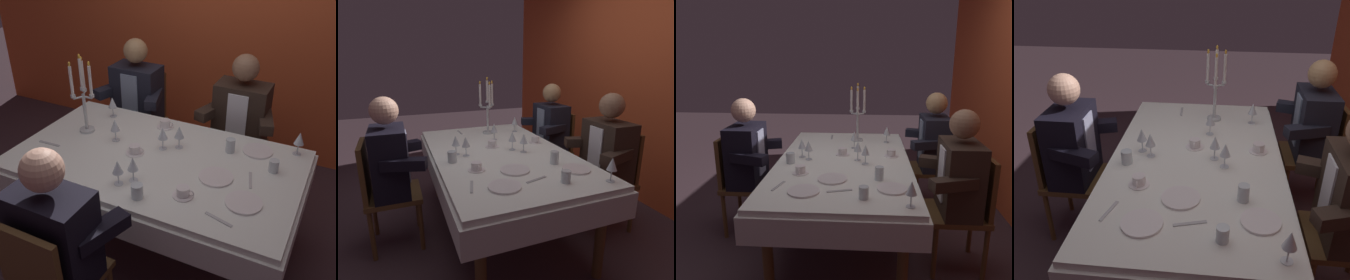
{
  "view_description": "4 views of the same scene",
  "coord_description": "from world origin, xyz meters",
  "views": [
    {
      "loc": [
        1.06,
        -1.98,
        2.16
      ],
      "look_at": [
        0.09,
        -0.0,
        0.9
      ],
      "focal_mm": 42.5,
      "sensor_mm": 36.0,
      "label": 1
    },
    {
      "loc": [
        2.15,
        -0.79,
        1.51
      ],
      "look_at": [
        0.19,
        -0.02,
        0.9
      ],
      "focal_mm": 30.02,
      "sensor_mm": 36.0,
      "label": 2
    },
    {
      "loc": [
        2.64,
        0.19,
        1.63
      ],
      "look_at": [
        0.08,
        0.01,
        0.94
      ],
      "focal_mm": 35.31,
      "sensor_mm": 36.0,
      "label": 3
    },
    {
      "loc": [
        2.02,
        0.13,
        1.93
      ],
      "look_at": [
        0.07,
        -0.08,
        0.91
      ],
      "focal_mm": 38.64,
      "sensor_mm": 36.0,
      "label": 4
    }
  ],
  "objects": [
    {
      "name": "water_tumbler_2",
      "position": [
        0.1,
        -0.43,
        0.78
      ],
      "size": [
        0.07,
        0.07,
        0.09
      ],
      "primitive_type": "cylinder",
      "color": "silver",
      "rests_on": "dining_table"
    },
    {
      "name": "wine_glass_2",
      "position": [
        0.0,
        -0.29,
        0.85
      ],
      "size": [
        0.07,
        0.07,
        0.16
      ],
      "color": "silver",
      "rests_on": "dining_table"
    },
    {
      "name": "dinner_plate_0",
      "position": [
        0.59,
        0.37,
        0.75
      ],
      "size": [
        0.2,
        0.2,
        0.01
      ],
      "primitive_type": "cylinder",
      "color": "white",
      "rests_on": "dining_table"
    },
    {
      "name": "seated_diner_2",
      "position": [
        0.32,
        0.89,
        0.74
      ],
      "size": [
        0.63,
        0.48,
        1.24
      ],
      "color": "brown",
      "rests_on": "ground_plane"
    },
    {
      "name": "wine_glass_5",
      "position": [
        -0.59,
        0.39,
        0.85
      ],
      "size": [
        0.07,
        0.07,
        0.16
      ],
      "color": "silver",
      "rests_on": "dining_table"
    },
    {
      "name": "dinner_plate_1",
      "position": [
        0.44,
        -0.05,
        0.75
      ],
      "size": [
        0.21,
        0.21,
        0.01
      ],
      "primitive_type": "cylinder",
      "color": "white",
      "rests_on": "dining_table"
    },
    {
      "name": "coffee_cup_1",
      "position": [
        0.33,
        -0.3,
        0.77
      ],
      "size": [
        0.13,
        0.12,
        0.06
      ],
      "color": "white",
      "rests_on": "dining_table"
    },
    {
      "name": "wine_glass_0",
      "position": [
        -0.37,
        0.08,
        0.86
      ],
      "size": [
        0.07,
        0.07,
        0.16
      ],
      "color": "silver",
      "rests_on": "dining_table"
    },
    {
      "name": "seated_diner_1",
      "position": [
        -0.12,
        -0.89,
        0.74
      ],
      "size": [
        0.63,
        0.48,
        1.24
      ],
      "color": "brown",
      "rests_on": "ground_plane"
    },
    {
      "name": "dining_table",
      "position": [
        0.0,
        0.0,
        0.62
      ],
      "size": [
        1.94,
        1.14,
        0.74
      ],
      "color": "white",
      "rests_on": "ground_plane"
    },
    {
      "name": "wine_glass_6",
      "position": [
        0.08,
        0.19,
        0.86
      ],
      "size": [
        0.07,
        0.07,
        0.16
      ],
      "color": "silver",
      "rests_on": "dining_table"
    },
    {
      "name": "back_wall",
      "position": [
        0.0,
        1.66,
        1.35
      ],
      "size": [
        6.0,
        0.12,
        2.7
      ],
      "primitive_type": "cube",
      "color": "#D9552B",
      "rests_on": "ground_plane"
    },
    {
      "name": "spoon_2",
      "position": [
        -0.76,
        -0.18,
        0.74
      ],
      "size": [
        0.17,
        0.03,
        0.01
      ],
      "primitive_type": "cube",
      "rotation": [
        0.0,
        0.0,
        0.05
      ],
      "color": "#B7B7BC",
      "rests_on": "dining_table"
    },
    {
      "name": "water_tumbler_0",
      "position": [
        0.42,
        0.29,
        0.79
      ],
      "size": [
        0.06,
        0.06,
        0.1
      ],
      "primitive_type": "cylinder",
      "color": "silver",
      "rests_on": "dining_table"
    },
    {
      "name": "fork_1",
      "position": [
        0.64,
        0.02,
        0.74
      ],
      "size": [
        0.06,
        0.17,
        0.01
      ],
      "primitive_type": "cube",
      "rotation": [
        0.0,
        0.0,
        1.85
      ],
      "color": "#B7B7BC",
      "rests_on": "dining_table"
    },
    {
      "name": "ground_plane",
      "position": [
        0.0,
        0.0,
        0.0
      ],
      "size": [
        12.0,
        12.0,
        0.0
      ],
      "primitive_type": "plane",
      "color": "#3D2B31"
    },
    {
      "name": "wine_glass_4",
      "position": [
        0.84,
        0.46,
        0.85
      ],
      "size": [
        0.07,
        0.07,
        0.16
      ],
      "color": "silver",
      "rests_on": "dining_table"
    },
    {
      "name": "fork_0",
      "position": [
        0.59,
        -0.41,
        0.74
      ],
      "size": [
        0.17,
        0.06,
        0.01
      ],
      "primitive_type": "cube",
      "rotation": [
        0.0,
        0.0,
        -0.27
      ],
      "color": "#B7B7BC",
      "rests_on": "dining_table"
    },
    {
      "name": "dinner_plate_2",
      "position": [
        0.67,
        -0.22,
        0.75
      ],
      "size": [
        0.21,
        0.21,
        0.01
      ],
      "primitive_type": "cylinder",
      "color": "white",
      "rests_on": "dining_table"
    },
    {
      "name": "seated_diner_0",
      "position": [
        -0.65,
        0.89,
        0.74
      ],
      "size": [
        0.63,
        0.48,
        1.24
      ],
      "color": "brown",
      "rests_on": "ground_plane"
    },
    {
      "name": "water_tumbler_1",
      "position": [
        0.74,
        0.18,
        0.78
      ],
      "size": [
        0.06,
        0.06,
        0.08
      ],
      "primitive_type": "cylinder",
      "color": "silver",
      "rests_on": "dining_table"
    },
    {
      "name": "candelabra",
      "position": [
        -0.63,
        0.1,
        1.01
      ],
      "size": [
        0.15,
        0.17,
        0.59
      ],
      "color": "silver",
      "rests_on": "dining_table"
    },
    {
      "name": "wine_glass_1",
      "position": [
        -0.06,
        -0.36,
        0.86
      ],
      "size": [
        0.07,
        0.07,
        0.16
      ],
      "color": "silver",
      "rests_on": "dining_table"
    },
    {
      "name": "wine_glass_3",
      "position": [
        -0.01,
        0.12,
        0.85
      ],
      "size": [
        0.07,
        0.07,
        0.16
      ],
      "color": "silver",
      "rests_on": "dining_table"
    },
    {
      "name": "coffee_cup_0",
      "position": [
        -0.13,
        0.41,
        0.77
      ],
      "size": [
        0.13,
        0.12,
        0.06
      ],
      "color": "white",
      "rests_on": "dining_table"
    },
    {
      "name": "coffee_cup_2",
      "position": [
        -0.15,
        -0.02,
        0.77
      ],
      "size": [
        0.13,
        0.12,
        0.06
      ],
      "color": "white",
      "rests_on": "dining_table"
    }
  ]
}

